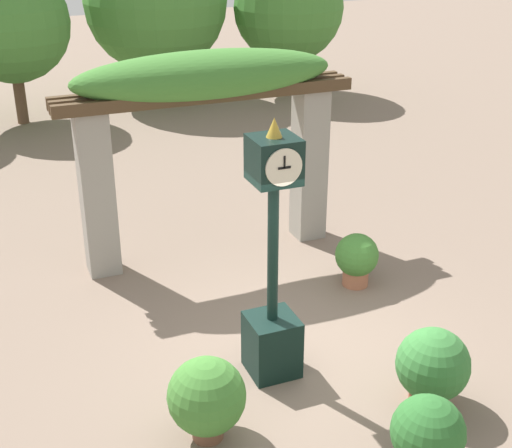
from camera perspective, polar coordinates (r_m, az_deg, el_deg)
The scene contains 8 objects.
ground_plane at distance 9.03m, azimuth 2.58°, elevation -10.14°, with size 60.00×60.00×0.00m, color #7F6B5B.
pedestal_clock at distance 8.05m, azimuth 1.34°, elevation -4.52°, with size 0.57×0.57×3.11m.
pergola at distance 10.59m, azimuth -3.97°, elevation 9.61°, with size 4.48×1.06×3.19m.
potted_plant_near_left at distance 7.24m, azimuth 13.56°, elevation -16.10°, with size 0.72×0.72×0.89m.
potted_plant_near_right at distance 10.37m, azimuth 8.06°, elevation -2.68°, with size 0.63×0.63×0.80m.
potted_plant_far_left at distance 8.14m, azimuth 13.95°, elevation -11.02°, with size 0.81×0.81×0.93m.
potted_plant_far_right at distance 7.49m, azimuth -3.97°, elevation -13.67°, with size 0.82×0.82×0.93m.
tree_line at distance 19.36m, azimuth -13.21°, elevation 16.69°, with size 13.84×4.35×4.83m.
Camera 1 is at (-3.15, -6.74, 5.12)m, focal length 50.00 mm.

